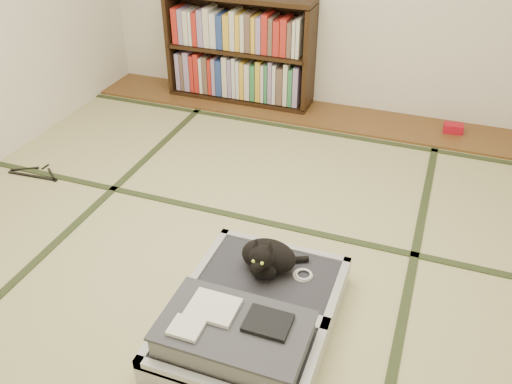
% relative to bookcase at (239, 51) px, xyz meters
% --- Properties ---
extents(floor, '(4.50, 4.50, 0.00)m').
position_rel_bookcase_xyz_m(floor, '(0.73, -2.07, -0.45)').
color(floor, tan).
rests_on(floor, ground).
extents(wood_strip, '(4.00, 0.50, 0.02)m').
position_rel_bookcase_xyz_m(wood_strip, '(0.73, -0.07, -0.44)').
color(wood_strip, brown).
rests_on(wood_strip, ground).
extents(red_item, '(0.16, 0.10, 0.07)m').
position_rel_bookcase_xyz_m(red_item, '(1.84, -0.04, -0.40)').
color(red_item, '#AE0D1E').
rests_on(red_item, wood_strip).
extents(tatami_borders, '(4.00, 4.50, 0.01)m').
position_rel_bookcase_xyz_m(tatami_borders, '(0.73, -1.58, -0.45)').
color(tatami_borders, '#2D381E').
rests_on(tatami_borders, ground).
extents(bookcase, '(1.28, 0.29, 0.92)m').
position_rel_bookcase_xyz_m(bookcase, '(0.00, 0.00, 0.00)').
color(bookcase, black).
rests_on(bookcase, wood_strip).
extents(suitcase, '(0.74, 0.98, 0.29)m').
position_rel_bookcase_xyz_m(suitcase, '(1.06, -2.54, -0.35)').
color(suitcase, silver).
rests_on(suitcase, floor).
extents(cat, '(0.33, 0.33, 0.26)m').
position_rel_bookcase_xyz_m(cat, '(1.04, -2.25, -0.21)').
color(cat, black).
rests_on(cat, suitcase).
extents(cable_coil, '(0.10, 0.10, 0.02)m').
position_rel_bookcase_xyz_m(cable_coil, '(1.22, -2.21, -0.30)').
color(cable_coil, white).
rests_on(cable_coil, suitcase).
extents(hanger, '(0.40, 0.19, 0.01)m').
position_rel_bookcase_xyz_m(hanger, '(-0.89, -1.70, -0.44)').
color(hanger, black).
rests_on(hanger, floor).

